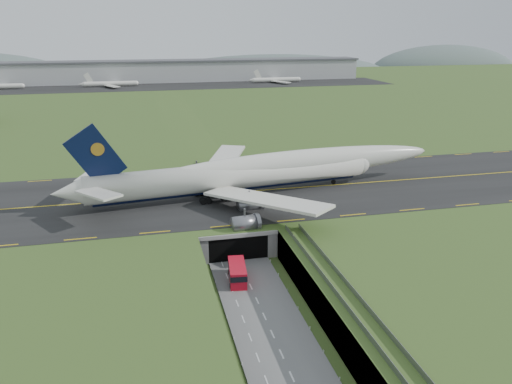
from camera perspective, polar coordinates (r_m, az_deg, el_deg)
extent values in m
plane|color=#395622|center=(93.96, -1.00, -10.00)|extent=(900.00, 900.00, 0.00)
cube|color=gray|center=(92.57, -1.01, -8.37)|extent=(800.00, 800.00, 6.00)
cube|color=slate|center=(87.54, 0.07, -12.21)|extent=(12.00, 75.00, 0.20)
cube|color=black|center=(121.44, -4.33, -0.20)|extent=(800.00, 44.00, 0.18)
cube|color=gray|center=(108.63, -3.15, -2.78)|extent=(16.00, 22.00, 1.00)
cube|color=gray|center=(108.67, -6.78, -4.30)|extent=(2.00, 22.00, 6.00)
cube|color=gray|center=(110.88, 0.44, -3.69)|extent=(2.00, 22.00, 6.00)
cube|color=black|center=(105.22, -2.64, -5.26)|extent=(12.00, 12.00, 5.00)
cube|color=#A8A8A3|center=(98.53, -2.01, -4.99)|extent=(17.00, 0.50, 0.80)
cube|color=#A8A8A3|center=(78.73, 9.95, -11.49)|extent=(3.00, 53.00, 0.50)
cube|color=gray|center=(77.87, 9.01, -11.17)|extent=(0.06, 53.00, 1.00)
cube|color=gray|center=(78.88, 10.93, -10.87)|extent=(0.06, 53.00, 1.00)
cylinder|color=#A8A8A3|center=(73.12, 12.82, -17.06)|extent=(0.90, 0.90, 5.60)
cylinder|color=#A8A8A3|center=(82.21, 9.14, -12.48)|extent=(0.90, 0.90, 5.60)
cylinder|color=#A8A8A3|center=(91.97, 6.32, -8.81)|extent=(0.90, 0.90, 5.60)
cylinder|color=silver|center=(118.04, -2.65, 1.87)|extent=(68.02, 14.69, 6.38)
sphere|color=silver|center=(131.90, 11.52, 3.29)|extent=(6.97, 6.97, 6.25)
cone|color=silver|center=(113.02, -20.74, -0.09)|extent=(7.67, 6.87, 6.06)
ellipsoid|color=silver|center=(124.20, 5.41, 3.33)|extent=(73.23, 14.84, 6.70)
ellipsoid|color=black|center=(131.19, 11.17, 3.59)|extent=(4.77, 3.32, 2.23)
cylinder|color=black|center=(118.77, -2.64, 0.72)|extent=(64.20, 10.60, 2.68)
cube|color=silver|center=(133.56, -3.93, 3.36)|extent=(18.05, 30.22, 2.68)
cube|color=silver|center=(119.79, -18.01, 1.96)|extent=(8.10, 11.85, 1.02)
cube|color=silver|center=(104.67, 1.06, -0.87)|extent=(23.57, 28.03, 2.68)
cube|color=silver|center=(105.46, -17.57, -0.17)|extent=(9.97, 11.55, 1.02)
cube|color=black|center=(111.07, -17.85, 3.93)|extent=(12.65, 2.16, 14.10)
cylinder|color=orange|center=(110.75, -17.66, 4.71)|extent=(2.85, 1.04, 2.79)
cylinder|color=slate|center=(128.09, -3.62, 1.27)|extent=(5.55, 3.90, 3.29)
cylinder|color=slate|center=(136.63, -6.78, 2.27)|extent=(5.55, 3.90, 3.29)
cylinder|color=slate|center=(111.00, -0.77, -1.42)|extent=(5.55, 3.90, 3.29)
cylinder|color=slate|center=(100.32, -1.30, -3.63)|extent=(5.55, 3.90, 3.29)
cylinder|color=black|center=(129.76, 8.84, 1.15)|extent=(1.15, 0.63, 1.10)
cube|color=black|center=(118.12, -4.69, -0.34)|extent=(6.79, 7.66, 1.39)
cube|color=red|center=(92.69, -2.16, -9.18)|extent=(3.89, 8.24, 3.18)
cube|color=black|center=(92.40, -2.16, -8.83)|extent=(3.97, 8.36, 1.06)
cube|color=black|center=(93.31, -2.15, -9.90)|extent=(3.62, 7.69, 0.53)
cylinder|color=black|center=(90.86, -2.90, -10.66)|extent=(0.48, 0.99, 0.95)
cylinder|color=black|center=(95.52, -3.11, -9.13)|extent=(0.48, 0.99, 0.95)
cylinder|color=black|center=(91.03, -1.14, -10.58)|extent=(0.48, 0.99, 0.95)
cylinder|color=black|center=(95.68, -1.44, -9.05)|extent=(0.48, 0.99, 0.95)
cube|color=#B2B2B2|center=(382.51, -10.90, 13.37)|extent=(300.00, 22.00, 15.00)
cube|color=#4C4C51|center=(381.97, -10.97, 14.49)|extent=(302.00, 24.00, 1.20)
cube|color=black|center=(353.38, -10.58, 11.80)|extent=(320.00, 50.00, 0.08)
cylinder|color=silver|center=(358.12, -16.29, 11.80)|extent=(34.00, 3.20, 3.20)
cylinder|color=silver|center=(371.12, 2.33, 12.71)|extent=(34.00, 3.20, 3.20)
ellipsoid|color=slate|center=(531.22, 1.85, 13.10)|extent=(260.00, 91.00, 44.00)
ellipsoid|color=slate|center=(614.12, 20.65, 12.68)|extent=(180.00, 63.00, 60.00)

